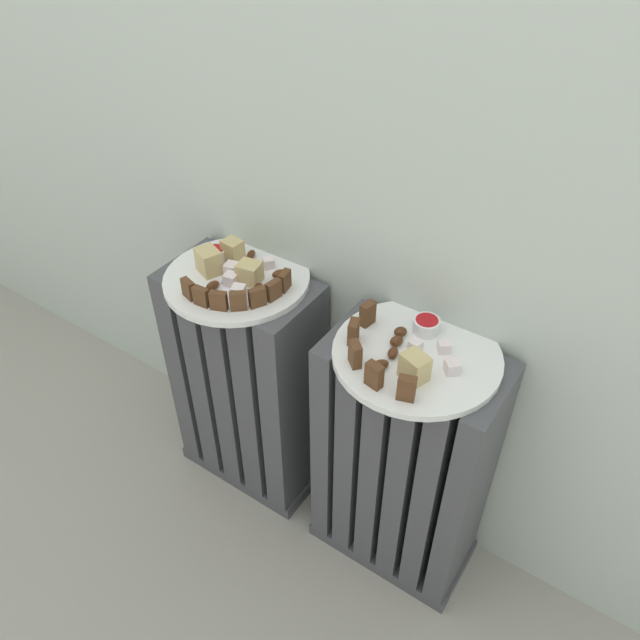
# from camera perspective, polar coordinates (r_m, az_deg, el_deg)

# --- Properties ---
(ground_plane) EXTENTS (6.00, 6.00, 0.00)m
(ground_plane) POSITION_cam_1_polar(r_m,az_deg,el_deg) (1.40, -7.01, -23.94)
(ground_plane) COLOR gray
(radiator_left) EXTENTS (0.32, 0.17, 0.56)m
(radiator_left) POSITION_cam_1_polar(r_m,az_deg,el_deg) (1.38, -6.65, -5.96)
(radiator_left) COLOR #47474C
(radiator_left) RESTS_ON ground_plane
(radiator_right) EXTENTS (0.32, 0.17, 0.56)m
(radiator_right) POSITION_cam_1_polar(r_m,az_deg,el_deg) (1.24, 7.55, -13.03)
(radiator_right) COLOR #47474C
(radiator_right) RESTS_ON ground_plane
(plate_left) EXTENTS (0.28, 0.28, 0.01)m
(plate_left) POSITION_cam_1_polar(r_m,az_deg,el_deg) (1.19, -7.67, 3.80)
(plate_left) COLOR white
(plate_left) RESTS_ON radiator_left
(plate_right) EXTENTS (0.28, 0.28, 0.01)m
(plate_right) POSITION_cam_1_polar(r_m,az_deg,el_deg) (1.03, 8.90, -3.20)
(plate_right) COLOR white
(plate_right) RESTS_ON radiator_right
(dark_cake_slice_left_0) EXTENTS (0.03, 0.02, 0.04)m
(dark_cake_slice_left_0) POSITION_cam_1_polar(r_m,az_deg,el_deg) (1.14, -12.03, 2.82)
(dark_cake_slice_left_0) COLOR #56351E
(dark_cake_slice_left_0) RESTS_ON plate_left
(dark_cake_slice_left_1) EXTENTS (0.03, 0.02, 0.04)m
(dark_cake_slice_left_1) POSITION_cam_1_polar(r_m,az_deg,el_deg) (1.11, -10.89, 2.14)
(dark_cake_slice_left_1) COLOR #56351E
(dark_cake_slice_left_1) RESTS_ON plate_left
(dark_cake_slice_left_2) EXTENTS (0.03, 0.02, 0.04)m
(dark_cake_slice_left_2) POSITION_cam_1_polar(r_m,az_deg,el_deg) (1.10, -9.33, 1.76)
(dark_cake_slice_left_2) COLOR #56351E
(dark_cake_slice_left_2) RESTS_ON plate_left
(dark_cake_slice_left_3) EXTENTS (0.03, 0.03, 0.04)m
(dark_cake_slice_left_3) POSITION_cam_1_polar(r_m,az_deg,el_deg) (1.09, -7.55, 1.74)
(dark_cake_slice_left_3) COLOR #56351E
(dark_cake_slice_left_3) RESTS_ON plate_left
(dark_cake_slice_left_4) EXTENTS (0.03, 0.03, 0.04)m
(dark_cake_slice_left_4) POSITION_cam_1_polar(r_m,az_deg,el_deg) (1.10, -5.80, 2.09)
(dark_cake_slice_left_4) COLOR #56351E
(dark_cake_slice_left_4) RESTS_ON plate_left
(dark_cake_slice_left_5) EXTENTS (0.02, 0.03, 0.04)m
(dark_cake_slice_left_5) POSITION_cam_1_polar(r_m,az_deg,el_deg) (1.11, -4.31, 2.76)
(dark_cake_slice_left_5) COLOR #56351E
(dark_cake_slice_left_5) RESTS_ON plate_left
(dark_cake_slice_left_6) EXTENTS (0.02, 0.03, 0.04)m
(dark_cake_slice_left_6) POSITION_cam_1_polar(r_m,az_deg,el_deg) (1.13, -3.28, 3.64)
(dark_cake_slice_left_6) COLOR #56351E
(dark_cake_slice_left_6) RESTS_ON plate_left
(marble_cake_slice_left_0) EXTENTS (0.05, 0.04, 0.04)m
(marble_cake_slice_left_0) POSITION_cam_1_polar(r_m,az_deg,el_deg) (1.16, -6.51, 4.35)
(marble_cake_slice_left_0) COLOR tan
(marble_cake_slice_left_0) RESTS_ON plate_left
(marble_cake_slice_left_1) EXTENTS (0.04, 0.03, 0.04)m
(marble_cake_slice_left_1) POSITION_cam_1_polar(r_m,az_deg,el_deg) (1.22, -8.05, 6.37)
(marble_cake_slice_left_1) COLOR tan
(marble_cake_slice_left_1) RESTS_ON plate_left
(marble_cake_slice_left_2) EXTENTS (0.06, 0.05, 0.05)m
(marble_cake_slice_left_2) POSITION_cam_1_polar(r_m,az_deg,el_deg) (1.19, -10.22, 5.37)
(marble_cake_slice_left_2) COLOR tan
(marble_cake_slice_left_2) RESTS_ON plate_left
(turkish_delight_left_0) EXTENTS (0.03, 0.03, 0.02)m
(turkish_delight_left_0) POSITION_cam_1_polar(r_m,az_deg,el_deg) (1.20, -4.77, 5.26)
(turkish_delight_left_0) COLOR white
(turkish_delight_left_0) RESTS_ON plate_left
(turkish_delight_left_1) EXTENTS (0.03, 0.03, 0.02)m
(turkish_delight_left_1) POSITION_cam_1_polar(r_m,az_deg,el_deg) (1.19, -8.14, 4.66)
(turkish_delight_left_1) COLOR white
(turkish_delight_left_1) RESTS_ON plate_left
(turkish_delight_left_2) EXTENTS (0.03, 0.03, 0.02)m
(turkish_delight_left_2) POSITION_cam_1_polar(r_m,az_deg,el_deg) (1.13, -7.51, 2.59)
(turkish_delight_left_2) COLOR white
(turkish_delight_left_2) RESTS_ON plate_left
(turkish_delight_left_3) EXTENTS (0.03, 0.03, 0.02)m
(turkish_delight_left_3) POSITION_cam_1_polar(r_m,az_deg,el_deg) (1.16, -8.19, 3.73)
(turkish_delight_left_3) COLOR white
(turkish_delight_left_3) RESTS_ON plate_left
(medjool_date_left_0) EXTENTS (0.02, 0.03, 0.02)m
(medjool_date_left_0) POSITION_cam_1_polar(r_m,az_deg,el_deg) (1.14, -5.71, 2.95)
(medjool_date_left_0) COLOR #4C2814
(medjool_date_left_0) RESTS_ON plate_left
(medjool_date_left_1) EXTENTS (0.02, 0.03, 0.01)m
(medjool_date_left_1) POSITION_cam_1_polar(r_m,az_deg,el_deg) (1.23, -6.37, 6.04)
(medjool_date_left_1) COLOR #4C2814
(medjool_date_left_1) RESTS_ON plate_left
(medjool_date_left_2) EXTENTS (0.03, 0.04, 0.02)m
(medjool_date_left_2) POSITION_cam_1_polar(r_m,az_deg,el_deg) (1.17, -3.75, 4.27)
(medjool_date_left_2) COLOR #4C2814
(medjool_date_left_2) RESTS_ON plate_left
(medjool_date_left_3) EXTENTS (0.02, 0.03, 0.02)m
(medjool_date_left_3) POSITION_cam_1_polar(r_m,az_deg,el_deg) (1.15, -9.88, 3.14)
(medjool_date_left_3) COLOR #4C2814
(medjool_date_left_3) RESTS_ON plate_left
(jam_bowl_left) EXTENTS (0.05, 0.05, 0.03)m
(jam_bowl_left) POSITION_cam_1_polar(r_m,az_deg,el_deg) (1.23, -9.71, 6.03)
(jam_bowl_left) COLOR white
(jam_bowl_left) RESTS_ON plate_left
(dark_cake_slice_right_0) EXTENTS (0.02, 0.03, 0.04)m
(dark_cake_slice_right_0) POSITION_cam_1_polar(r_m,az_deg,el_deg) (1.05, 4.41, 0.57)
(dark_cake_slice_right_0) COLOR #56351E
(dark_cake_slice_right_0) RESTS_ON plate_right
(dark_cake_slice_right_1) EXTENTS (0.02, 0.03, 0.04)m
(dark_cake_slice_right_1) POSITION_cam_1_polar(r_m,az_deg,el_deg) (1.02, 3.11, -1.10)
(dark_cake_slice_right_1) COLOR #56351E
(dark_cake_slice_right_1) RESTS_ON plate_right
(dark_cake_slice_right_2) EXTENTS (0.03, 0.03, 0.04)m
(dark_cake_slice_right_2) POSITION_cam_1_polar(r_m,az_deg,el_deg) (0.98, 3.26, -3.17)
(dark_cake_slice_right_2) COLOR #56351E
(dark_cake_slice_right_2) RESTS_ON plate_right
(dark_cake_slice_right_3) EXTENTS (0.03, 0.02, 0.04)m
(dark_cake_slice_right_3) POSITION_cam_1_polar(r_m,az_deg,el_deg) (0.94, 5.01, -5.09)
(dark_cake_slice_right_3) COLOR #56351E
(dark_cake_slice_right_3) RESTS_ON plate_right
(dark_cake_slice_right_4) EXTENTS (0.03, 0.02, 0.04)m
(dark_cake_slice_right_4) POSITION_cam_1_polar(r_m,az_deg,el_deg) (0.93, 7.98, -6.27)
(dark_cake_slice_right_4) COLOR #56351E
(dark_cake_slice_right_4) RESTS_ON plate_right
(marble_cake_slice_right_0) EXTENTS (0.05, 0.04, 0.05)m
(marble_cake_slice_right_0) POSITION_cam_1_polar(r_m,az_deg,el_deg) (0.96, 8.72, -4.32)
(marble_cake_slice_right_0) COLOR tan
(marble_cake_slice_right_0) RESTS_ON plate_right
(turkish_delight_right_0) EXTENTS (0.03, 0.03, 0.02)m
(turkish_delight_right_0) POSITION_cam_1_polar(r_m,az_deg,el_deg) (1.03, 11.36, -2.44)
(turkish_delight_right_0) COLOR white
(turkish_delight_right_0) RESTS_ON plate_right
(turkish_delight_right_1) EXTENTS (0.02, 0.02, 0.02)m
(turkish_delight_right_1) POSITION_cam_1_polar(r_m,az_deg,el_deg) (1.02, 8.79, -2.38)
(turkish_delight_right_1) COLOR white
(turkish_delight_right_1) RESTS_ON plate_right
(turkish_delight_right_2) EXTENTS (0.03, 0.03, 0.02)m
(turkish_delight_right_2) POSITION_cam_1_polar(r_m,az_deg,el_deg) (0.99, 12.09, -4.26)
(turkish_delight_right_2) COLOR white
(turkish_delight_right_2) RESTS_ON plate_right
(medjool_date_right_0) EXTENTS (0.02, 0.03, 0.01)m
(medjool_date_right_0) POSITION_cam_1_polar(r_m,az_deg,el_deg) (1.00, 6.73, -3.02)
(medjool_date_right_0) COLOR #4C2814
(medjool_date_right_0) RESTS_ON plate_right
(medjool_date_right_1) EXTENTS (0.03, 0.03, 0.02)m
(medjool_date_right_1) POSITION_cam_1_polar(r_m,az_deg,el_deg) (1.03, 7.06, -1.93)
(medjool_date_right_1) COLOR #4C2814
(medjool_date_right_1) RESTS_ON plate_right
(medjool_date_right_2) EXTENTS (0.03, 0.03, 0.02)m
(medjool_date_right_2) POSITION_cam_1_polar(r_m,az_deg,el_deg) (0.98, 5.56, -4.14)
(medjool_date_right_2) COLOR #4C2814
(medjool_date_right_2) RESTS_ON plate_right
(medjool_date_right_3) EXTENTS (0.03, 0.03, 0.02)m
(medjool_date_right_3) POSITION_cam_1_polar(r_m,az_deg,el_deg) (1.04, 7.43, -1.08)
(medjool_date_right_3) COLOR #4C2814
(medjool_date_right_3) RESTS_ON plate_right
(jam_bowl_right) EXTENTS (0.05, 0.05, 0.02)m
(jam_bowl_right) POSITION_cam_1_polar(r_m,az_deg,el_deg) (1.06, 9.78, -0.42)
(jam_bowl_right) COLOR white
(jam_bowl_right) RESTS_ON plate_right
(fork) EXTENTS (0.04, 0.11, 0.00)m
(fork) POSITION_cam_1_polar(r_m,az_deg,el_deg) (1.19, -7.18, 4.38)
(fork) COLOR silver
(fork) RESTS_ON plate_left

